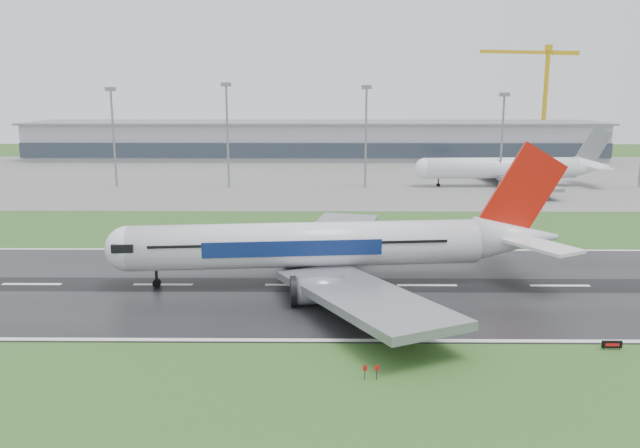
{
  "coord_description": "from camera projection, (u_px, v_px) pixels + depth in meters",
  "views": [
    {
      "loc": [
        4.69,
        -92.51,
        28.94
      ],
      "look_at": [
        3.69,
        12.0,
        7.0
      ],
      "focal_mm": 35.85,
      "sensor_mm": 36.0,
      "label": 1
    }
  ],
  "objects": [
    {
      "name": "ground",
      "position": [
        295.0,
        285.0,
        96.53
      ],
      "size": [
        520.0,
        520.0,
        0.0
      ],
      "primitive_type": "plane",
      "color": "#2A531E",
      "rests_on": "ground"
    },
    {
      "name": "runway",
      "position": [
        295.0,
        285.0,
        96.52
      ],
      "size": [
        400.0,
        45.0,
        0.1
      ],
      "primitive_type": "cube",
      "color": "black",
      "rests_on": "ground"
    },
    {
      "name": "apron",
      "position": [
        312.0,
        176.0,
        218.85
      ],
      "size": [
        400.0,
        130.0,
        0.08
      ],
      "primitive_type": "cube",
      "color": "slate",
      "rests_on": "ground"
    },
    {
      "name": "terminal",
      "position": [
        315.0,
        141.0,
        276.03
      ],
      "size": [
        240.0,
        36.0,
        15.0
      ],
      "primitive_type": "cube",
      "color": "gray",
      "rests_on": "ground"
    },
    {
      "name": "main_airliner",
      "position": [
        339.0,
        217.0,
        95.84
      ],
      "size": [
        75.13,
        72.2,
        20.32
      ],
      "primitive_type": null,
      "rotation": [
        0.0,
        0.0,
        0.1
      ],
      "color": "silver",
      "rests_on": "runway"
    },
    {
      "name": "parked_airliner",
      "position": [
        510.0,
        157.0,
        194.36
      ],
      "size": [
        64.49,
        60.51,
        17.97
      ],
      "primitive_type": null,
      "rotation": [
        0.0,
        0.0,
        0.06
      ],
      "color": "white",
      "rests_on": "apron"
    },
    {
      "name": "tower_crane",
      "position": [
        545.0,
        101.0,
        286.34
      ],
      "size": [
        48.01,
        16.09,
        48.2
      ],
      "primitive_type": null,
      "rotation": [
        0.0,
        0.0,
        0.28
      ],
      "color": "gold",
      "rests_on": "ground"
    },
    {
      "name": "runway_sign",
      "position": [
        612.0,
        345.0,
        72.65
      ],
      "size": [
        2.31,
        0.46,
        1.04
      ],
      "primitive_type": null,
      "rotation": [
        0.0,
        0.0,
        -0.09
      ],
      "color": "black",
      "rests_on": "ground"
    },
    {
      "name": "floodmast_1",
      "position": [
        114.0,
        140.0,
        192.0
      ],
      "size": [
        0.64,
        0.64,
        28.67
      ],
      "primitive_type": "cylinder",
      "color": "gray",
      "rests_on": "ground"
    },
    {
      "name": "floodmast_2",
      "position": [
        228.0,
        138.0,
        191.54
      ],
      "size": [
        0.64,
        0.64,
        30.01
      ],
      "primitive_type": "cylinder",
      "color": "gray",
      "rests_on": "ground"
    },
    {
      "name": "floodmast_3",
      "position": [
        366.0,
        139.0,
        191.23
      ],
      "size": [
        0.64,
        0.64,
        29.24
      ],
      "primitive_type": "cylinder",
      "color": "gray",
      "rests_on": "ground"
    },
    {
      "name": "floodmast_4",
      "position": [
        502.0,
        143.0,
        191.07
      ],
      "size": [
        0.64,
        0.64,
        27.1
      ],
      "primitive_type": "cylinder",
      "color": "gray",
      "rests_on": "ground"
    }
  ]
}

